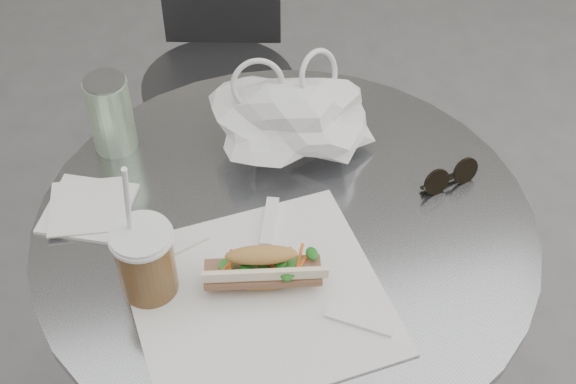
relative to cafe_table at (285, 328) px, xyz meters
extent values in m
cylinder|color=slate|center=(0.00, 0.00, -0.10)|extent=(0.08, 0.08, 0.71)
cylinder|color=slate|center=(0.00, 0.00, 0.26)|extent=(0.76, 0.76, 0.02)
cylinder|color=#303033|center=(0.02, 0.74, -0.46)|extent=(0.33, 0.33, 0.02)
cylinder|color=#303033|center=(0.02, 0.74, -0.25)|extent=(0.06, 0.06, 0.44)
cylinder|color=#303033|center=(0.02, 0.74, -0.03)|extent=(0.37, 0.37, 0.02)
cube|color=white|center=(-0.07, -0.13, 0.28)|extent=(0.37, 0.35, 0.00)
ellipsoid|color=#B67444|center=(-0.06, -0.11, 0.29)|extent=(0.21, 0.11, 0.02)
cube|color=brown|center=(-0.06, -0.11, 0.30)|extent=(0.17, 0.08, 0.01)
ellipsoid|color=#B67444|center=(-0.06, -0.10, 0.33)|extent=(0.21, 0.11, 0.04)
cylinder|color=brown|center=(-0.21, -0.07, 0.33)|extent=(0.08, 0.08, 0.11)
cylinder|color=white|center=(-0.21, -0.07, 0.39)|extent=(0.09, 0.09, 0.01)
cylinder|color=white|center=(-0.22, -0.07, 0.43)|extent=(0.02, 0.06, 0.20)
cylinder|color=black|center=(0.24, 0.01, 0.29)|extent=(0.05, 0.02, 0.04)
cylinder|color=black|center=(0.30, 0.02, 0.29)|extent=(0.05, 0.02, 0.04)
cube|color=black|center=(0.27, 0.01, 0.29)|extent=(0.02, 0.01, 0.00)
cube|color=white|center=(-0.29, 0.10, 0.28)|extent=(0.17, 0.17, 0.01)
cube|color=white|center=(-0.29, 0.10, 0.28)|extent=(0.13, 0.13, 0.00)
cylinder|color=#6DA963|center=(-0.23, 0.24, 0.34)|extent=(0.07, 0.07, 0.13)
cylinder|color=slate|center=(-0.23, 0.24, 0.41)|extent=(0.07, 0.07, 0.00)
camera|label=1|loc=(-0.19, -0.79, 1.17)|focal=50.00mm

